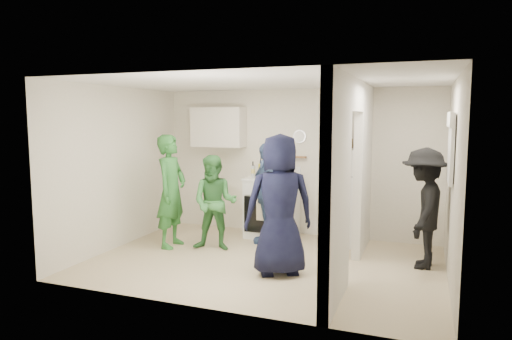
# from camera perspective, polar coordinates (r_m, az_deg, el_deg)

# --- Properties ---
(floor) EXTENTS (4.80, 4.80, 0.00)m
(floor) POSITION_cam_1_polar(r_m,az_deg,el_deg) (6.55, 0.99, -11.41)
(floor) COLOR tan
(floor) RESTS_ON ground
(wall_back) EXTENTS (4.80, 0.00, 4.80)m
(wall_back) POSITION_cam_1_polar(r_m,az_deg,el_deg) (7.89, 5.12, 0.94)
(wall_back) COLOR silver
(wall_back) RESTS_ON floor
(wall_front) EXTENTS (4.80, 0.00, 4.80)m
(wall_front) POSITION_cam_1_polar(r_m,az_deg,el_deg) (4.72, -5.85, -2.89)
(wall_front) COLOR silver
(wall_front) RESTS_ON floor
(wall_left) EXTENTS (0.00, 3.40, 3.40)m
(wall_left) POSITION_cam_1_polar(r_m,az_deg,el_deg) (7.42, -16.74, 0.33)
(wall_left) COLOR silver
(wall_left) RESTS_ON floor
(wall_right) EXTENTS (0.00, 3.40, 3.40)m
(wall_right) POSITION_cam_1_polar(r_m,az_deg,el_deg) (5.94, 23.44, -1.45)
(wall_right) COLOR silver
(wall_right) RESTS_ON floor
(ceiling) EXTENTS (4.80, 4.80, 0.00)m
(ceiling) POSITION_cam_1_polar(r_m,az_deg,el_deg) (6.25, 1.04, 10.96)
(ceiling) COLOR white
(ceiling) RESTS_ON wall_back
(partition_pier_back) EXTENTS (0.12, 1.20, 2.50)m
(partition_pier_back) POSITION_cam_1_polar(r_m,az_deg,el_deg) (7.07, 13.24, 0.14)
(partition_pier_back) COLOR silver
(partition_pier_back) RESTS_ON floor
(partition_pier_front) EXTENTS (0.12, 1.20, 2.50)m
(partition_pier_front) POSITION_cam_1_polar(r_m,az_deg,el_deg) (4.92, 10.00, -2.58)
(partition_pier_front) COLOR silver
(partition_pier_front) RESTS_ON floor
(partition_header) EXTENTS (0.12, 1.00, 0.40)m
(partition_header) POSITION_cam_1_polar(r_m,az_deg,el_deg) (5.95, 12.15, 9.10)
(partition_header) COLOR silver
(partition_header) RESTS_ON partition_pier_back
(stove) EXTENTS (0.85, 0.71, 1.01)m
(stove) POSITION_cam_1_polar(r_m,az_deg,el_deg) (7.78, 2.03, -4.65)
(stove) COLOR white
(stove) RESTS_ON floor
(upper_cabinet) EXTENTS (0.95, 0.34, 0.70)m
(upper_cabinet) POSITION_cam_1_polar(r_m,az_deg,el_deg) (8.17, -4.73, 5.36)
(upper_cabinet) COLOR silver
(upper_cabinet) RESTS_ON wall_back
(fridge) EXTENTS (0.63, 0.61, 1.54)m
(fridge) POSITION_cam_1_polar(r_m,az_deg,el_deg) (7.42, 11.07, -3.28)
(fridge) COLOR silver
(fridge) RESTS_ON floor
(wicker_basket) EXTENTS (0.35, 0.25, 0.15)m
(wicker_basket) POSITION_cam_1_polar(r_m,az_deg,el_deg) (7.39, 10.51, 3.28)
(wicker_basket) COLOR brown
(wicker_basket) RESTS_ON fridge
(blue_bowl) EXTENTS (0.24, 0.24, 0.11)m
(blue_bowl) POSITION_cam_1_polar(r_m,az_deg,el_deg) (7.38, 10.53, 4.29)
(blue_bowl) COLOR #18148D
(blue_bowl) RESTS_ON wicker_basket
(yellow_cup_stack_top) EXTENTS (0.09, 0.09, 0.25)m
(yellow_cup_stack_top) POSITION_cam_1_polar(r_m,az_deg,el_deg) (7.19, 12.83, 3.54)
(yellow_cup_stack_top) COLOR gold
(yellow_cup_stack_top) RESTS_ON fridge
(wall_clock) EXTENTS (0.22, 0.02, 0.22)m
(wall_clock) POSITION_cam_1_polar(r_m,az_deg,el_deg) (7.83, 5.47, 4.20)
(wall_clock) COLOR white
(wall_clock) RESTS_ON wall_back
(spice_shelf) EXTENTS (0.35, 0.08, 0.03)m
(spice_shelf) POSITION_cam_1_polar(r_m,az_deg,el_deg) (7.83, 5.03, 1.64)
(spice_shelf) COLOR olive
(spice_shelf) RESTS_ON wall_back
(nook_window) EXTENTS (0.03, 0.70, 0.80)m
(nook_window) POSITION_cam_1_polar(r_m,az_deg,el_deg) (6.10, 23.33, 2.53)
(nook_window) COLOR black
(nook_window) RESTS_ON wall_right
(nook_window_frame) EXTENTS (0.04, 0.76, 0.86)m
(nook_window_frame) POSITION_cam_1_polar(r_m,az_deg,el_deg) (6.10, 23.19, 2.54)
(nook_window_frame) COLOR white
(nook_window_frame) RESTS_ON wall_right
(nook_valance) EXTENTS (0.04, 0.82, 0.18)m
(nook_valance) POSITION_cam_1_polar(r_m,az_deg,el_deg) (6.08, 23.10, 5.84)
(nook_valance) COLOR white
(nook_valance) RESTS_ON wall_right
(yellow_cup_stack_stove) EXTENTS (0.09, 0.09, 0.25)m
(yellow_cup_stack_stove) POSITION_cam_1_polar(r_m,az_deg,el_deg) (7.52, 0.65, -0.18)
(yellow_cup_stack_stove) COLOR yellow
(yellow_cup_stack_stove) RESTS_ON stove
(red_cup) EXTENTS (0.09, 0.09, 0.12)m
(red_cup) POSITION_cam_1_polar(r_m,az_deg,el_deg) (7.44, 3.17, -0.77)
(red_cup) COLOR red
(red_cup) RESTS_ON stove
(person_green_left) EXTENTS (0.45, 0.66, 1.76)m
(person_green_left) POSITION_cam_1_polar(r_m,az_deg,el_deg) (7.24, -10.54, -2.60)
(person_green_left) COLOR #2E732E
(person_green_left) RESTS_ON floor
(person_green_center) EXTENTS (0.79, 0.67, 1.45)m
(person_green_center) POSITION_cam_1_polar(r_m,az_deg,el_deg) (6.99, -5.17, -4.12)
(person_green_center) COLOR #397835
(person_green_center) RESTS_ON floor
(person_denim) EXTENTS (0.98, 0.94, 1.64)m
(person_denim) POSITION_cam_1_polar(r_m,az_deg,el_deg) (7.24, 1.43, -2.99)
(person_denim) COLOR #364D77
(person_denim) RESTS_ON floor
(person_navy) EXTENTS (1.06, 0.94, 1.82)m
(person_navy) POSITION_cam_1_polar(r_m,az_deg,el_deg) (5.85, 2.94, -4.37)
(person_navy) COLOR black
(person_navy) RESTS_ON floor
(person_nook) EXTENTS (0.69, 1.09, 1.63)m
(person_nook) POSITION_cam_1_polar(r_m,az_deg,el_deg) (6.54, 20.25, -4.49)
(person_nook) COLOR black
(person_nook) RESTS_ON floor
(bottle_a) EXTENTS (0.06, 0.06, 0.27)m
(bottle_a) POSITION_cam_1_polar(r_m,az_deg,el_deg) (7.90, 0.55, 0.22)
(bottle_a) COLOR brown
(bottle_a) RESTS_ON stove
(bottle_b) EXTENTS (0.07, 0.07, 0.25)m
(bottle_b) POSITION_cam_1_polar(r_m,az_deg,el_deg) (7.67, 0.55, -0.06)
(bottle_b) COLOR #194B2D
(bottle_b) RESTS_ON stove
(bottle_c) EXTENTS (0.06, 0.06, 0.30)m
(bottle_c) POSITION_cam_1_polar(r_m,az_deg,el_deg) (7.85, 1.79, 0.30)
(bottle_c) COLOR #B2B4C1
(bottle_c) RESTS_ON stove
(bottle_d) EXTENTS (0.07, 0.07, 0.26)m
(bottle_d) POSITION_cam_1_polar(r_m,az_deg,el_deg) (7.63, 2.11, -0.06)
(bottle_d) COLOR #5F1C10
(bottle_d) RESTS_ON stove
(bottle_e) EXTENTS (0.07, 0.07, 0.29)m
(bottle_e) POSITION_cam_1_polar(r_m,az_deg,el_deg) (7.81, 3.06, 0.22)
(bottle_e) COLOR #A7B1B9
(bottle_e) RESTS_ON stove
(bottle_f) EXTENTS (0.06, 0.06, 0.32)m
(bottle_f) POSITION_cam_1_polar(r_m,az_deg,el_deg) (7.66, 3.42, 0.22)
(bottle_f) COLOR #163C15
(bottle_f) RESTS_ON stove
(bottle_g) EXTENTS (0.06, 0.06, 0.25)m
(bottle_g) POSITION_cam_1_polar(r_m,az_deg,el_deg) (7.74, 4.09, 0.00)
(bottle_g) COLOR olive
(bottle_g) RESTS_ON stove
(bottle_h) EXTENTS (0.06, 0.06, 0.27)m
(bottle_h) POSITION_cam_1_polar(r_m,az_deg,el_deg) (7.69, -0.39, 0.06)
(bottle_h) COLOR #B4BCC1
(bottle_h) RESTS_ON stove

